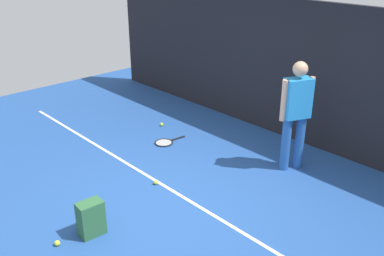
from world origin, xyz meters
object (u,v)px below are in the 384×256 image
tennis_ball_near_player (162,124)px  tennis_player (296,110)px  tennis_ball_mid_court (57,243)px  tennis_ball_by_fence (156,182)px  backpack (90,218)px  tennis_racket (165,142)px

tennis_ball_near_player → tennis_player: bearing=9.2°
tennis_player → tennis_ball_mid_court: 3.75m
tennis_ball_mid_court → tennis_ball_by_fence: bearing=99.6°
backpack → tennis_ball_near_player: backpack is taller
tennis_ball_near_player → tennis_ball_by_fence: size_ratio=1.00×
tennis_player → tennis_ball_near_player: bearing=-56.9°
tennis_player → tennis_racket: (-2.03, -0.86, -0.95)m
tennis_ball_mid_court → tennis_player: bearing=78.1°
tennis_racket → tennis_ball_near_player: (-0.63, 0.43, 0.02)m
tennis_player → tennis_ball_mid_court: size_ratio=25.76×
tennis_ball_by_fence → tennis_ball_mid_court: size_ratio=1.00×
tennis_ball_near_player → backpack: bearing=-53.9°
backpack → tennis_ball_near_player: size_ratio=6.67×
tennis_racket → tennis_ball_by_fence: (0.99, -1.00, 0.02)m
tennis_racket → backpack: size_ratio=1.43×
backpack → tennis_ball_near_player: 3.36m
tennis_ball_by_fence → tennis_ball_mid_court: same height
tennis_player → tennis_ball_near_player: size_ratio=25.76×
tennis_ball_near_player → tennis_ball_mid_court: (1.90, -3.13, 0.00)m
tennis_ball_near_player → tennis_ball_by_fence: 2.16m
tennis_ball_near_player → tennis_ball_by_fence: (1.62, -1.43, 0.00)m
tennis_player → tennis_ball_mid_court: tennis_player is taller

